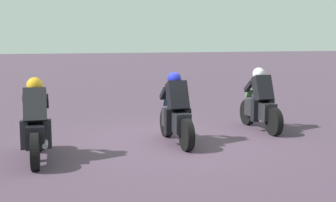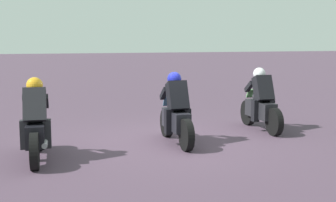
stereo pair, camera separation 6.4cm
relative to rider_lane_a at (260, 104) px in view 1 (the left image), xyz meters
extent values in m
plane|color=#4A3849|center=(-0.62, 2.52, -0.62)|extent=(120.00, 120.00, 0.00)
cylinder|color=black|center=(0.70, -0.02, -0.30)|extent=(0.64, 0.16, 0.64)
cylinder|color=black|center=(-0.70, 0.02, -0.30)|extent=(0.64, 0.16, 0.64)
cube|color=black|center=(0.00, 0.00, -0.12)|extent=(1.11, 0.36, 0.40)
ellipsoid|color=black|center=(0.10, 0.00, 0.18)|extent=(0.49, 0.32, 0.24)
cube|color=red|center=(-0.51, 0.02, -0.10)|extent=(0.07, 0.16, 0.08)
cylinder|color=#A5A5AD|center=(-0.35, -0.15, -0.25)|extent=(0.42, 0.11, 0.10)
cube|color=black|center=(-0.10, 0.00, 0.40)|extent=(0.50, 0.42, 0.66)
sphere|color=silver|center=(0.12, 0.00, 0.74)|extent=(0.31, 0.31, 0.30)
cube|color=#5D9059|center=(0.50, -0.01, 0.22)|extent=(0.16, 0.26, 0.23)
cube|color=black|center=(-0.11, 0.21, -0.12)|extent=(0.18, 0.15, 0.52)
cube|color=black|center=(-0.12, -0.19, -0.12)|extent=(0.18, 0.15, 0.52)
cube|color=black|center=(0.29, 0.17, 0.42)|extent=(0.39, 0.11, 0.31)
cube|color=black|center=(0.28, -0.19, 0.42)|extent=(0.39, 0.11, 0.31)
cylinder|color=black|center=(-0.06, 2.40, -0.30)|extent=(0.64, 0.15, 0.64)
cylinder|color=black|center=(-1.46, 2.42, -0.30)|extent=(0.64, 0.15, 0.64)
cube|color=black|center=(-0.76, 2.41, -0.12)|extent=(1.10, 0.34, 0.40)
ellipsoid|color=black|center=(-0.66, 2.41, 0.18)|extent=(0.48, 0.31, 0.24)
cube|color=red|center=(-1.27, 2.42, -0.10)|extent=(0.06, 0.16, 0.08)
cylinder|color=#A5A5AD|center=(-1.12, 2.26, -0.25)|extent=(0.42, 0.11, 0.10)
cube|color=black|center=(-0.86, 2.41, 0.40)|extent=(0.49, 0.41, 0.66)
sphere|color=#1B22AB|center=(-0.64, 2.41, 0.74)|extent=(0.30, 0.30, 0.30)
cube|color=#3E5E7F|center=(-0.26, 2.40, 0.22)|extent=(0.16, 0.26, 0.23)
cube|color=black|center=(-0.88, 2.61, -0.12)|extent=(0.18, 0.14, 0.52)
cube|color=black|center=(-0.89, 2.21, -0.12)|extent=(0.18, 0.14, 0.52)
cube|color=black|center=(-0.48, 2.59, 0.42)|extent=(0.39, 0.11, 0.31)
cube|color=black|center=(-0.49, 2.23, 0.42)|extent=(0.39, 0.11, 0.31)
cylinder|color=black|center=(-0.58, 5.22, -0.30)|extent=(0.65, 0.19, 0.64)
cylinder|color=black|center=(-1.98, 5.32, -0.30)|extent=(0.65, 0.19, 0.64)
cube|color=black|center=(-1.28, 5.27, -0.12)|extent=(1.12, 0.40, 0.40)
ellipsoid|color=black|center=(-1.18, 5.26, 0.18)|extent=(0.50, 0.33, 0.24)
cube|color=red|center=(-1.79, 5.30, -0.10)|extent=(0.07, 0.16, 0.08)
cylinder|color=#A5A5AD|center=(-1.64, 5.13, -0.25)|extent=(0.43, 0.13, 0.10)
cube|color=black|center=(-1.38, 5.27, 0.40)|extent=(0.51, 0.43, 0.66)
sphere|color=gold|center=(-1.16, 5.26, 0.74)|extent=(0.32, 0.32, 0.30)
cube|color=#5C4E71|center=(-0.78, 5.23, 0.22)|extent=(0.17, 0.27, 0.23)
cube|color=black|center=(-1.39, 5.48, -0.12)|extent=(0.19, 0.15, 0.52)
cube|color=black|center=(-1.42, 5.08, -0.12)|extent=(0.19, 0.15, 0.52)
cube|color=black|center=(-0.99, 5.43, 0.42)|extent=(0.39, 0.13, 0.31)
cube|color=black|center=(-1.02, 5.07, 0.42)|extent=(0.39, 0.13, 0.31)
camera|label=1|loc=(-9.91, 5.48, 1.59)|focal=49.65mm
camera|label=2|loc=(-9.93, 5.41, 1.59)|focal=49.65mm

